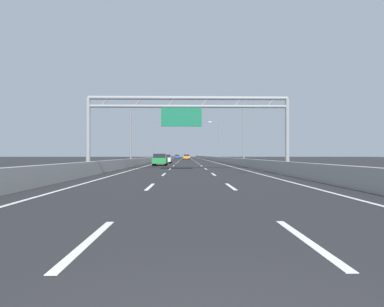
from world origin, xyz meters
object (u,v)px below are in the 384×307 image
sign_gantry (187,114)px  orange_car (186,157)px  streetlamp_left_far (155,138)px  silver_car (187,157)px  streetlamp_right_mid (242,126)px  green_car (160,160)px  blue_car (177,156)px  streetlamp_right_far (218,138)px  streetlamp_left_mid (133,126)px  white_car (166,159)px

sign_gantry → orange_car: size_ratio=4.14×
streetlamp_left_far → silver_car: bearing=77.7°
streetlamp_right_mid → green_car: streetlamp_right_mid is taller
sign_gantry → blue_car: bearing=92.1°
orange_car → green_car: green_car is taller
sign_gantry → streetlamp_left_far: size_ratio=1.80×
streetlamp_right_far → blue_car: (-11.12, 49.56, -4.64)m
streetlamp_right_far → silver_car: 36.46m
streetlamp_left_far → orange_car: bearing=71.6°
streetlamp_right_mid → streetlamp_left_mid: bearing=180.0°
streetlamp_right_mid → streetlamp_left_far: 35.76m
streetlamp_left_mid → streetlamp_right_far: same height
streetlamp_right_mid → white_car: (-10.99, 9.47, -4.64)m
orange_car → white_car: (-3.44, -45.17, -0.02)m
streetlamp_left_mid → blue_car: bearing=87.3°
streetlamp_right_mid → green_car: 12.11m
orange_car → blue_car: 27.65m
streetlamp_right_mid → blue_car: 82.93m
streetlamp_right_mid → sign_gantry: bearing=-114.1°
streetlamp_left_far → orange_car: size_ratio=2.30×
streetlamp_left_mid → green_car: streetlamp_left_mid is taller
silver_car → orange_car: 13.29m
sign_gantry → blue_car: size_ratio=3.74×
streetlamp_right_far → orange_car: bearing=108.8°
blue_car → orange_car: bearing=-82.6°
streetlamp_left_far → green_car: bearing=-83.5°
streetlamp_right_far → streetlamp_left_far: bearing=180.0°
blue_car → white_car: bearing=-89.9°
sign_gantry → green_car: 15.85m
sign_gantry → green_car: size_ratio=4.13×
green_car → white_car: bearing=89.8°
white_car → streetlamp_right_mid: bearing=-40.7°
silver_car → green_car: green_car is taller
silver_car → blue_car: (-3.89, 14.13, 0.02)m
orange_car → white_car: 45.30m
streetlamp_right_far → white_car: size_ratio=2.11×
streetlamp_left_far → blue_car: 49.93m
white_car → green_car: bearing=-90.2°
streetlamp_left_far → white_car: streetlamp_left_far is taller
sign_gantry → orange_car: 71.57m
streetlamp_right_mid → streetlamp_left_far: bearing=114.7°
streetlamp_left_far → green_car: (3.90, -34.40, -4.61)m
streetlamp_right_mid → orange_car: size_ratio=2.30×
silver_car → white_car: bearing=-93.7°
white_car → blue_car: 72.58m
streetlamp_right_far → orange_car: streetlamp_right_far is taller
streetlamp_right_mid → blue_car: (-11.12, 82.05, -4.64)m
streetlamp_left_mid → silver_car: streetlamp_left_mid is taller
silver_car → orange_car: orange_car is taller
streetlamp_left_far → silver_car: size_ratio=2.12×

